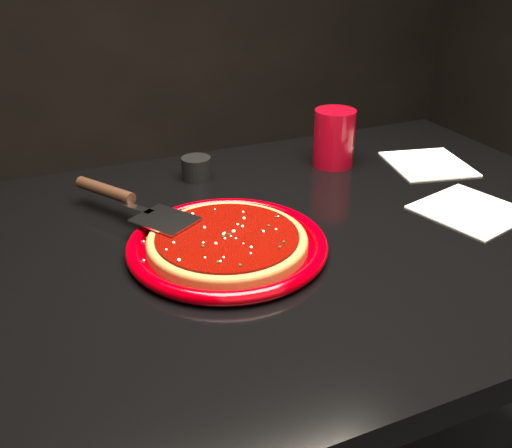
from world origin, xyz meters
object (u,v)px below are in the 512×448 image
(table, at_px, (278,405))
(ramekin, at_px, (196,168))
(plate, at_px, (227,245))
(pizza_server, at_px, (134,202))
(cup, at_px, (334,138))

(table, distance_m, ramekin, 0.48)
(plate, distance_m, pizza_server, 0.18)
(plate, relative_size, ramekin, 5.33)
(plate, height_order, cup, cup)
(ramekin, bearing_deg, table, -78.24)
(plate, relative_size, pizza_server, 0.98)
(pizza_server, bearing_deg, table, -63.65)
(table, height_order, pizza_server, pizza_server)
(plate, bearing_deg, cup, 36.89)
(table, distance_m, cup, 0.54)
(cup, distance_m, ramekin, 0.28)
(ramekin, bearing_deg, plate, -99.33)
(pizza_server, distance_m, cup, 0.44)
(plate, height_order, pizza_server, pizza_server)
(cup, bearing_deg, ramekin, 171.52)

